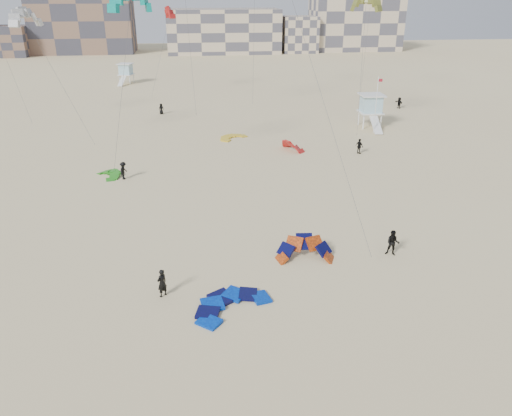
{
  "coord_description": "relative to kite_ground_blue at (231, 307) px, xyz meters",
  "views": [
    {
      "loc": [
        0.74,
        -23.52,
        17.08
      ],
      "look_at": [
        4.36,
        6.0,
        4.01
      ],
      "focal_mm": 35.0,
      "sensor_mm": 36.0,
      "label": 1
    }
  ],
  "objects": [
    {
      "name": "condo_fill_right",
      "position": [
        29.75,
        127.1,
        5.0
      ],
      "size": [
        10.0,
        10.0,
        10.0
      ],
      "primitive_type": "cube",
      "color": "beige",
      "rests_on": "ground"
    },
    {
      "name": "condo_mid",
      "position": [
        7.75,
        129.1,
        6.0
      ],
      "size": [
        32.0,
        16.0,
        12.0
      ],
      "primitive_type": "cube",
      "color": "beige",
      "rests_on": "ground"
    },
    {
      "name": "kite_fly_red",
      "position": [
        -4.88,
        64.14,
        13.45
      ],
      "size": [
        5.73,
        7.36,
        13.84
      ],
      "rotation": [
        0.0,
        0.0,
        1.78
      ],
      "color": "red",
      "rests_on": "ground"
    },
    {
      "name": "lifeguard_tower_near",
      "position": [
        21.78,
        39.46,
        2.17
      ],
      "size": [
        3.21,
        6.02,
        4.38
      ],
      "rotation": [
        0.0,
        0.0,
        -0.04
      ],
      "color": "white",
      "rests_on": "ground"
    },
    {
      "name": "condo_east",
      "position": [
        47.75,
        131.1,
        8.0
      ],
      "size": [
        26.0,
        14.0,
        16.0
      ],
      "primitive_type": "cube",
      "color": "beige",
      "rests_on": "ground"
    },
    {
      "name": "lifeguard_tower_far",
      "position": [
        -14.64,
        78.03,
        1.91
      ],
      "size": [
        3.33,
        5.61,
        3.85
      ],
      "rotation": [
        0.0,
        0.0,
        -0.26
      ],
      "color": "white",
      "rests_on": "ground"
    },
    {
      "name": "kite_fly_olive",
      "position": [
        19.31,
        37.6,
        15.35
      ],
      "size": [
        5.02,
        8.13,
        15.83
      ],
      "rotation": [
        0.0,
        0.0,
        -0.56
      ],
      "color": "olive",
      "rests_on": "ground"
    },
    {
      "name": "kitesurfer_main",
      "position": [
        -4.01,
        1.65,
        0.91
      ],
      "size": [
        0.79,
        0.77,
        1.82
      ],
      "primitive_type": "imported",
      "rotation": [
        0.0,
        0.0,
        3.86
      ],
      "color": "black",
      "rests_on": "ground"
    },
    {
      "name": "kitesurfer_e",
      "position": [
        -6.53,
        50.55,
        0.78
      ],
      "size": [
        0.89,
        0.75,
        1.56
      ],
      "primitive_type": "imported",
      "rotation": [
        0.0,
        0.0,
        0.39
      ],
      "color": "black",
      "rests_on": "ground"
    },
    {
      "name": "kite_fly_grey",
      "position": [
        -18.91,
        34.43,
        14.18
      ],
      "size": [
        8.62,
        5.38,
        14.65
      ],
      "rotation": [
        0.0,
        0.0,
        0.99
      ],
      "color": "silver",
      "rests_on": "ground"
    },
    {
      "name": "flagpole",
      "position": [
        21.16,
        35.96,
        3.81
      ],
      "size": [
        0.59,
        0.09,
        7.23
      ],
      "color": "white",
      "rests_on": "ground"
    },
    {
      "name": "kitesurfer_d",
      "position": [
        16.66,
        27.95,
        0.86
      ],
      "size": [
        0.89,
        1.08,
        1.73
      ],
      "primitive_type": "imported",
      "rotation": [
        0.0,
        0.0,
        2.13
      ],
      "color": "black",
      "rests_on": "ground"
    },
    {
      "name": "kitesurfer_f",
      "position": [
        30.12,
        49.98,
        0.86
      ],
      "size": [
        1.0,
        1.67,
        1.72
      ],
      "primitive_type": "imported",
      "rotation": [
        0.0,
        0.0,
        -1.24
      ],
      "color": "black",
      "rests_on": "ground"
    },
    {
      "name": "kite_fly_teal_a",
      "position": [
        -6.75,
        24.35,
        15.98
      ],
      "size": [
        5.51,
        5.1,
        16.18
      ],
      "rotation": [
        0.0,
        0.0,
        0.52
      ],
      "color": "#0F9A89",
      "rests_on": "ground"
    },
    {
      "name": "ground",
      "position": [
        -2.25,
        -0.9,
        0.0
      ],
      "size": [
        320.0,
        320.0,
        0.0
      ],
      "primitive_type": "plane",
      "color": "beige",
      "rests_on": "ground"
    },
    {
      "name": "kite_ground_blue",
      "position": [
        0.0,
        0.0,
        0.0
      ],
      "size": [
        6.18,
        6.24,
        0.88
      ],
      "primitive_type": null,
      "rotation": [
        0.07,
        0.0,
        0.57
      ],
      "color": "#0043C3",
      "rests_on": "ground"
    },
    {
      "name": "kite_ground_red_far",
      "position": [
        9.47,
        30.22,
        0.0
      ],
      "size": [
        4.34,
        4.31,
        3.31
      ],
      "primitive_type": null,
      "rotation": [
        0.84,
        0.0,
        2.02
      ],
      "color": "red",
      "rests_on": "ground"
    },
    {
      "name": "condo_west_b",
      "position": [
        -32.25,
        133.1,
        9.0
      ],
      "size": [
        28.0,
        14.0,
        18.0
      ],
      "primitive_type": "cube",
      "color": "#7C5C4B",
      "rests_on": "ground"
    },
    {
      "name": "kite_ground_orange",
      "position": [
        5.52,
        5.14,
        0.0
      ],
      "size": [
        4.19,
        4.2,
        3.89
      ],
      "primitive_type": null,
      "rotation": [
        0.79,
        0.0,
        -0.09
      ],
      "color": "#FC540F",
      "rests_on": "ground"
    },
    {
      "name": "kitesurfer_b",
      "position": [
        11.67,
        4.88,
        0.93
      ],
      "size": [
        1.12,
        1.02,
        1.86
      ],
      "primitive_type": "imported",
      "rotation": [
        0.0,
        0.0,
        -0.44
      ],
      "color": "black",
      "rests_on": "ground"
    },
    {
      "name": "condo_fill_left",
      "position": [
        -52.25,
        127.1,
        4.0
      ],
      "size": [
        12.0,
        10.0,
        8.0
      ],
      "primitive_type": "cube",
      "color": "#7C5C4B",
      "rests_on": "ground"
    },
    {
      "name": "kite_ground_green",
      "position": [
        -10.38,
        23.82,
        0.0
      ],
      "size": [
        4.19,
        4.1,
        1.63
      ],
      "primitive_type": null,
      "rotation": [
        0.26,
        0.0,
        -1.07
      ],
      "color": "#218A18",
      "rests_on": "ground"
    },
    {
      "name": "kitesurfer_c",
      "position": [
        -8.75,
        22.75,
        0.87
      ],
      "size": [
        0.96,
        1.27,
        1.74
      ],
      "primitive_type": "imported",
      "rotation": [
        0.0,
        0.0,
        1.26
      ],
      "color": "black",
      "rests_on": "ground"
    },
    {
      "name": "kite_ground_yellow",
      "position": [
        2.96,
        36.07,
        0.0
      ],
      "size": [
        4.89,
        4.92,
        0.6
      ],
      "primitive_type": null,
      "rotation": [
        0.05,
        0.0,
        0.67
      ],
      "color": "orange",
      "rests_on": "ground"
    }
  ]
}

